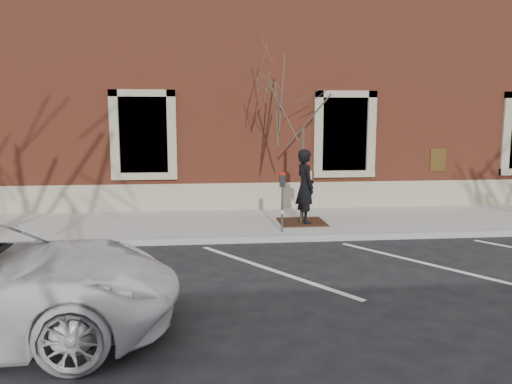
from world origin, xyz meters
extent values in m
plane|color=#28282B|center=(0.00, 0.00, 0.00)|extent=(120.00, 120.00, 0.00)
cube|color=#B5B0AA|center=(0.00, 1.75, 0.07)|extent=(40.00, 3.50, 0.15)
cube|color=#9E9E99|center=(0.00, -0.05, 0.07)|extent=(40.00, 0.12, 0.15)
cube|color=brown|center=(0.00, 7.75, 4.00)|extent=(40.00, 8.50, 8.00)
cube|color=tan|center=(0.00, 3.53, 0.55)|extent=(40.00, 0.06, 0.80)
cube|color=black|center=(-3.00, 3.65, 2.40)|extent=(1.40, 0.30, 2.20)
cube|color=tan|center=(-3.00, 3.48, 1.20)|extent=(1.90, 0.20, 0.20)
cube|color=black|center=(3.00, 3.65, 2.40)|extent=(1.40, 0.30, 2.20)
cube|color=tan|center=(3.00, 3.48, 1.20)|extent=(1.90, 0.20, 0.20)
imported|color=black|center=(1.36, 1.27, 1.12)|extent=(0.60, 0.79, 1.94)
cylinder|color=#595B60|center=(0.61, 0.34, 0.70)|extent=(0.05, 0.05, 1.10)
cube|color=black|center=(0.61, 0.34, 1.40)|extent=(0.13, 0.10, 0.29)
cube|color=red|center=(0.61, 0.34, 1.57)|extent=(0.12, 0.09, 0.07)
cube|color=white|center=(0.61, 0.29, 0.65)|extent=(0.06, 0.00, 0.08)
cube|color=#3A2112|center=(1.30, 1.38, 0.16)|extent=(1.20, 1.20, 0.03)
cylinder|color=#453A2A|center=(1.30, 1.38, 1.40)|extent=(0.10, 0.10, 2.50)
camera|label=1|loc=(-1.23, -11.36, 2.88)|focal=35.00mm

